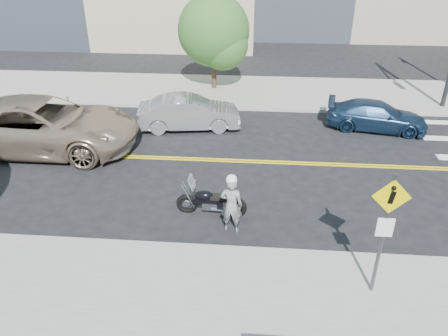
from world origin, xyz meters
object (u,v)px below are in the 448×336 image
parked_car_blue (377,116)px  suv (43,125)px  motorcycle (211,196)px  pedestrian_sign (385,225)px  parked_car_silver (189,113)px  motorcyclist (231,204)px

parked_car_blue → suv: bearing=112.9°
motorcycle → parked_car_blue: (6.13, 6.75, -0.02)m
pedestrian_sign → suv: 12.60m
suv → parked_car_silver: size_ratio=1.68×
motorcycle → suv: size_ratio=0.29×
pedestrian_sign → parked_car_blue: size_ratio=0.75×
motorcycle → suv: 7.68m
motorcyclist → suv: size_ratio=0.25×
motorcyclist → motorcycle: size_ratio=0.88×
motorcyclist → suv: suv is taller
pedestrian_sign → parked_car_blue: bearing=77.3°
motorcyclist → parked_car_silver: 7.29m
pedestrian_sign → parked_car_silver: pedestrian_sign is taller
suv → parked_car_blue: bearing=-77.2°
pedestrian_sign → suv: pedestrian_sign is taller
motorcycle → parked_car_silver: parked_car_silver is taller
suv → parked_car_blue: suv is taller
motorcycle → parked_car_silver: 6.39m
suv → motorcyclist: bearing=-122.1°
motorcyclist → motorcycle: bearing=-45.8°
motorcycle → pedestrian_sign: bearing=-33.4°
suv → motorcycle: bearing=-119.8°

